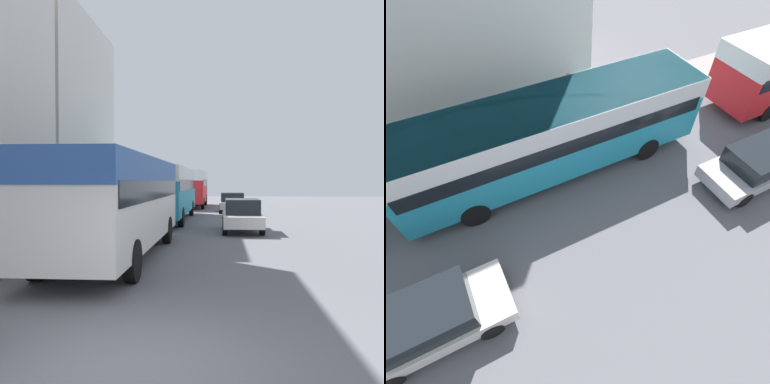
# 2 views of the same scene
# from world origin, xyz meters

# --- Properties ---
(ground_plane) EXTENTS (120.00, 120.00, 0.00)m
(ground_plane) POSITION_xyz_m (0.00, 0.00, 0.00)
(ground_plane) COLOR slate
(building_far_terrace) EXTENTS (6.96, 9.91, 11.58)m
(building_far_terrace) POSITION_xyz_m (-9.68, 18.88, 5.79)
(building_far_terrace) COLOR silver
(building_far_terrace) RESTS_ON ground_plane
(bus_lead) EXTENTS (2.53, 10.05, 3.02)m
(bus_lead) POSITION_xyz_m (-1.94, 7.58, 1.96)
(bus_lead) COLOR silver
(bus_lead) RESTS_ON ground_plane
(bus_following) EXTENTS (2.62, 11.49, 3.09)m
(bus_following) POSITION_xyz_m (-2.01, 19.98, 2.01)
(bus_following) COLOR teal
(bus_following) RESTS_ON ground_plane
(bus_third_in_line) EXTENTS (2.63, 9.55, 3.17)m
(bus_third_in_line) POSITION_xyz_m (-1.55, 32.95, 2.05)
(bus_third_in_line) COLOR red
(bus_third_in_line) RESTS_ON ground_plane
(car_crossing) EXTENTS (1.93, 4.14, 1.47)m
(car_crossing) POSITION_xyz_m (1.97, 26.51, 0.77)
(car_crossing) COLOR #B7B7BC
(car_crossing) RESTS_ON ground_plane
(car_far_curb) EXTENTS (1.81, 4.11, 1.51)m
(car_far_curb) POSITION_xyz_m (2.16, 14.56, 0.78)
(car_far_curb) COLOR silver
(car_far_curb) RESTS_ON ground_plane
(pedestrian_near_curb) EXTENTS (0.36, 0.36, 1.85)m
(pedestrian_near_curb) POSITION_xyz_m (-5.21, 22.15, 1.11)
(pedestrian_near_curb) COLOR #232838
(pedestrian_near_curb) RESTS_ON sidewalk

